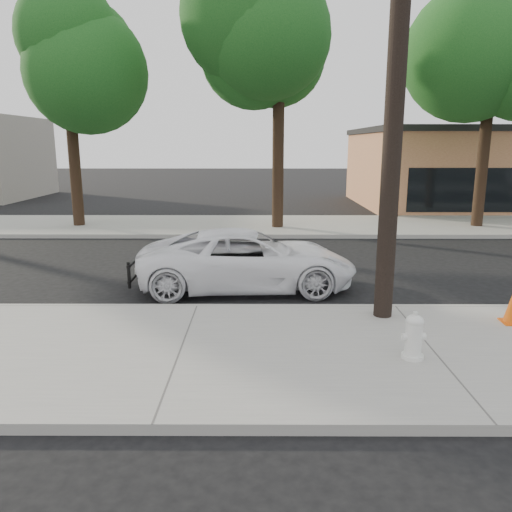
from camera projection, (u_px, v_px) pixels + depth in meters
name	position (u px, v px, depth m)	size (l,w,h in m)	color
ground	(208.00, 284.00, 12.16)	(120.00, 120.00, 0.00)	black
near_sidewalk	(181.00, 353.00, 7.95)	(90.00, 4.40, 0.15)	gray
far_sidewalk	(228.00, 226.00, 20.44)	(90.00, 5.00, 0.15)	gray
curb_near	(197.00, 309.00, 10.10)	(90.00, 0.12, 0.16)	#9E9B93
utility_pole	(397.00, 62.00, 8.49)	(1.40, 0.34, 9.00)	black
tree_b	(71.00, 67.00, 18.70)	(4.34, 4.20, 8.45)	black
tree_c	(285.00, 43.00, 18.10)	(4.96, 4.80, 9.55)	black
tree_d	(499.00, 61.00, 18.49)	(4.50, 4.35, 8.75)	black
police_cruiser	(248.00, 260.00, 11.65)	(2.31, 5.02, 1.39)	white
fire_hydrant	(414.00, 337.00, 7.51)	(0.36, 0.33, 0.69)	silver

